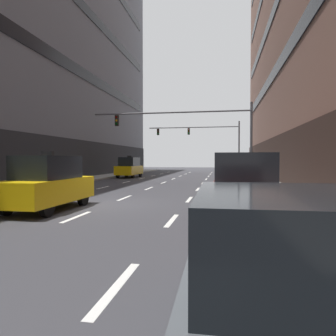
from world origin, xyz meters
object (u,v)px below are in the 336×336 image
Objects in this scene: traffic_signal_1 at (206,136)px; traffic_signal_0 at (196,127)px; car_parked_1 at (243,189)px; car_parked_2 at (234,180)px; taxi_driving_0 at (129,167)px; car_parked_0 at (293,287)px; taxi_driving_2 at (48,183)px.

traffic_signal_0 is at bearing -89.59° from traffic_signal_1.
car_parked_1 is 0.35× the size of traffic_signal_0.
car_parked_2 is (0.00, 6.79, -0.21)m from car_parked_1.
traffic_signal_1 is at bearing 50.76° from taxi_driving_0.
taxi_driving_0 is 18.00m from car_parked_2.
car_parked_0 is (10.25, -27.86, -0.25)m from taxi_driving_0.
taxi_driving_0 reaches higher than car_parked_2.
traffic_signal_0 is at bearing 100.71° from car_parked_1.
car_parked_1 is 14.50m from traffic_signal_0.
taxi_driving_0 is 0.37× the size of traffic_signal_1.
traffic_signal_0 is at bearing -45.31° from taxi_driving_0.
taxi_driving_2 is at bearing 132.68° from car_parked_0.
car_parked_1 is 0.95× the size of car_parked_2.
car_parked_1 is (10.25, -21.58, -0.02)m from taxi_driving_0.
traffic_signal_0 is (7.63, -7.71, 3.30)m from taxi_driving_0.
traffic_signal_0 is at bearing 70.56° from taxi_driving_2.
car_parked_1 reaches higher than car_parked_0.
traffic_signal_1 is (-2.75, 23.98, 4.05)m from car_parked_2.
taxi_driving_0 is 0.97× the size of car_parked_2.
taxi_driving_2 is at bearing -142.37° from car_parked_2.
car_parked_2 is (0.00, 13.07, 0.02)m from car_parked_0.
car_parked_2 is at bearing -69.66° from traffic_signal_0.
car_parked_0 is at bearing -89.99° from car_parked_1.
taxi_driving_0 is at bearing 134.69° from traffic_signal_0.
car_parked_2 is at bearing 90.00° from car_parked_0.
car_parked_2 is at bearing 89.99° from car_parked_1.
taxi_driving_0 is 20.48m from taxi_driving_2.
traffic_signal_0 is (-2.63, 20.15, 3.54)m from car_parked_0.
taxi_driving_0 is at bearing 124.72° from car_parked_2.
traffic_signal_0 reaches higher than car_parked_0.
taxi_driving_2 is at bearing -109.44° from traffic_signal_0.
taxi_driving_0 is 29.69m from car_parked_0.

